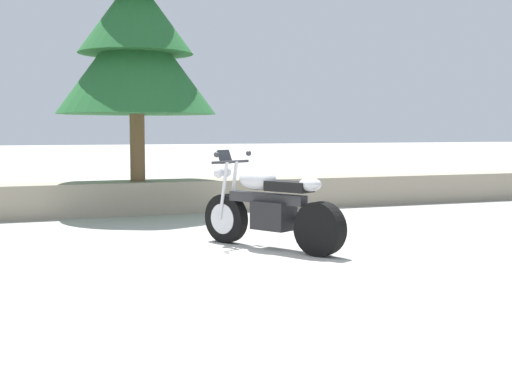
# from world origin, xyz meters

# --- Properties ---
(ground_plane) EXTENTS (120.00, 120.00, 0.00)m
(ground_plane) POSITION_xyz_m (0.00, 0.00, 0.00)
(ground_plane) COLOR #A3A099
(stone_wall) EXTENTS (36.00, 0.80, 0.55)m
(stone_wall) POSITION_xyz_m (0.00, 4.80, 0.28)
(stone_wall) COLOR gray
(stone_wall) RESTS_ON ground
(motorcycle_silver_centre) EXTENTS (1.21, 1.86, 1.18)m
(motorcycle_silver_centre) POSITION_xyz_m (0.80, 0.78, 0.49)
(motorcycle_silver_centre) COLOR black
(motorcycle_silver_centre) RESTS_ON ground
(pine_tree_mid_left) EXTENTS (2.69, 2.69, 3.98)m
(pine_tree_mid_left) POSITION_xyz_m (-0.08, 4.80, 2.89)
(pine_tree_mid_left) COLOR brown
(pine_tree_mid_left) RESTS_ON stone_wall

